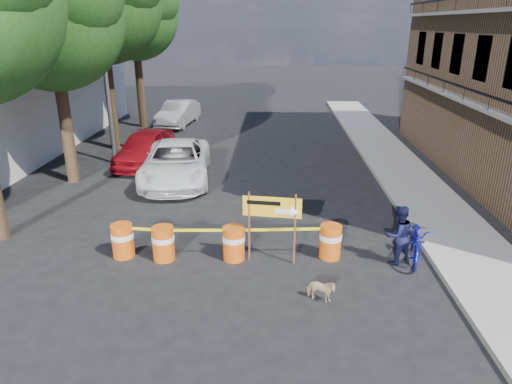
# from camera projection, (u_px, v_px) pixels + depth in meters

# --- Properties ---
(ground) EXTENTS (120.00, 120.00, 0.00)m
(ground) POSITION_uv_depth(u_px,v_px,m) (232.00, 279.00, 10.94)
(ground) COLOR black
(ground) RESTS_ON ground
(sidewalk_east) EXTENTS (2.40, 40.00, 0.15)m
(sidewalk_east) POSITION_uv_depth(u_px,v_px,m) (420.00, 193.00, 16.31)
(sidewalk_east) COLOR gray
(sidewalk_east) RESTS_ON ground
(tree_mid_a) EXTENTS (5.25, 5.00, 8.68)m
(tree_mid_a) POSITION_uv_depth(u_px,v_px,m) (52.00, 16.00, 15.67)
(tree_mid_a) COLOR #332316
(tree_mid_a) RESTS_ON ground
(tree_mid_b) EXTENTS (5.67, 5.40, 9.62)m
(tree_mid_b) POSITION_uv_depth(u_px,v_px,m) (102.00, 1.00, 20.11)
(tree_mid_b) COLOR #332316
(tree_mid_b) RESTS_ON ground
(tree_far) EXTENTS (5.04, 4.80, 8.84)m
(tree_far) POSITION_uv_depth(u_px,v_px,m) (135.00, 15.00, 24.97)
(tree_far) COLOR #332316
(tree_far) RESTS_ON ground
(streetlamp) EXTENTS (1.25, 0.18, 8.00)m
(streetlamp) POSITION_uv_depth(u_px,v_px,m) (106.00, 60.00, 18.54)
(streetlamp) COLOR gray
(streetlamp) RESTS_ON ground
(barrel_far_left) EXTENTS (0.58, 0.58, 0.90)m
(barrel_far_left) POSITION_uv_depth(u_px,v_px,m) (123.00, 240.00, 11.86)
(barrel_far_left) COLOR #C44C0B
(barrel_far_left) RESTS_ON ground
(barrel_mid_left) EXTENTS (0.58, 0.58, 0.90)m
(barrel_mid_left) POSITION_uv_depth(u_px,v_px,m) (163.00, 243.00, 11.71)
(barrel_mid_left) COLOR #C44C0B
(barrel_mid_left) RESTS_ON ground
(barrel_mid_right) EXTENTS (0.58, 0.58, 0.90)m
(barrel_mid_right) POSITION_uv_depth(u_px,v_px,m) (234.00, 243.00, 11.72)
(barrel_mid_right) COLOR #C44C0B
(barrel_mid_right) RESTS_ON ground
(barrel_far_right) EXTENTS (0.58, 0.58, 0.90)m
(barrel_far_right) POSITION_uv_depth(u_px,v_px,m) (330.00, 241.00, 11.81)
(barrel_far_right) COLOR #C44C0B
(barrel_far_right) RESTS_ON ground
(detour_sign) EXTENTS (1.46, 0.35, 1.89)m
(detour_sign) POSITION_uv_depth(u_px,v_px,m) (280.00, 213.00, 11.22)
(detour_sign) COLOR #592D19
(detour_sign) RESTS_ON ground
(pedestrian) EXTENTS (0.92, 0.83, 1.56)m
(pedestrian) POSITION_uv_depth(u_px,v_px,m) (398.00, 235.00, 11.43)
(pedestrian) COLOR black
(pedestrian) RESTS_ON ground
(bicycle) EXTENTS (0.95, 1.20, 2.00)m
(bicycle) POSITION_uv_depth(u_px,v_px,m) (419.00, 224.00, 11.55)
(bicycle) COLOR #13189E
(bicycle) RESTS_ON ground
(dog) EXTENTS (0.72, 0.50, 0.56)m
(dog) POSITION_uv_depth(u_px,v_px,m) (321.00, 290.00, 9.97)
(dog) COLOR tan
(dog) RESTS_ON ground
(suv_white) EXTENTS (3.06, 5.60, 1.49)m
(suv_white) POSITION_uv_depth(u_px,v_px,m) (176.00, 162.00, 17.55)
(suv_white) COLOR silver
(suv_white) RESTS_ON ground
(sedan_red) EXTENTS (2.08, 4.52, 1.50)m
(sedan_red) POSITION_uv_depth(u_px,v_px,m) (145.00, 147.00, 19.63)
(sedan_red) COLOR maroon
(sedan_red) RESTS_ON ground
(sedan_silver) EXTENTS (2.07, 4.55, 1.45)m
(sedan_silver) POSITION_uv_depth(u_px,v_px,m) (178.00, 113.00, 27.34)
(sedan_silver) COLOR #B8BBC0
(sedan_silver) RESTS_ON ground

